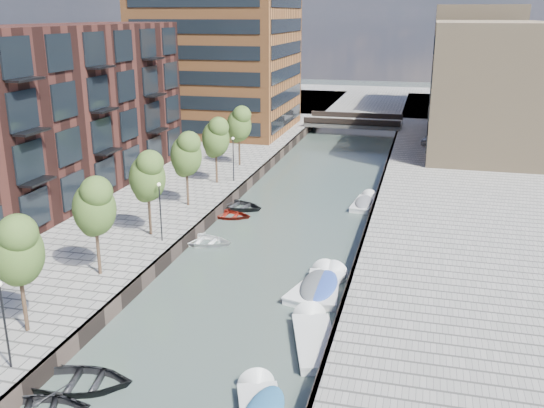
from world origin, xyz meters
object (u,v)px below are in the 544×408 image
at_px(motorboat_2, 314,337).
at_px(sloop_3, 202,244).
at_px(tree_2, 94,205).
at_px(sloop_2, 227,217).
at_px(sloop_0, 79,387).
at_px(motorboat_3, 323,286).
at_px(tree_5, 216,136).
at_px(tree_6, 239,123).
at_px(tree_1, 17,249).
at_px(motorboat_4, 365,203).
at_px(motorboat_1, 319,285).
at_px(tree_4, 186,153).
at_px(sloop_4, 236,208).
at_px(car, 433,138).
at_px(tree_3, 147,175).
at_px(bridge, 354,122).

bearing_deg(motorboat_2, sloop_3, 132.51).
bearing_deg(tree_2, sloop_2, 78.07).
height_order(sloop_0, motorboat_3, motorboat_3).
distance_m(tree_5, tree_6, 7.00).
bearing_deg(tree_6, tree_5, -90.00).
relative_size(tree_1, motorboat_4, 1.24).
xyz_separation_m(motorboat_1, motorboat_3, (0.24, 0.03, -0.00)).
bearing_deg(motorboat_1, tree_4, 139.79).
height_order(tree_4, sloop_4, tree_4).
xyz_separation_m(sloop_3, car, (15.89, 35.24, 1.71)).
xyz_separation_m(tree_3, sloop_3, (3.23, 1.53, -5.31)).
distance_m(tree_1, tree_4, 21.00).
xyz_separation_m(tree_6, motorboat_2, (13.50, -30.68, -5.20)).
xyz_separation_m(sloop_3, motorboat_2, (10.27, -11.21, 0.11)).
xyz_separation_m(tree_2, car, (19.12, 43.77, -3.60)).
distance_m(sloop_0, motorboat_4, 31.50).
xyz_separation_m(sloop_4, motorboat_1, (9.61, -13.81, 0.22)).
height_order(tree_4, motorboat_3, tree_4).
xyz_separation_m(tree_2, tree_6, (0.00, 28.00, 0.00)).
bearing_deg(tree_6, motorboat_1, -62.81).
bearing_deg(tree_1, motorboat_3, 38.46).
bearing_deg(motorboat_4, tree_1, -116.13).
xyz_separation_m(bridge, car, (10.62, -10.23, 0.32)).
bearing_deg(tree_4, sloop_3, -59.48).
relative_size(sloop_0, car, 1.18).
bearing_deg(tree_6, car, 39.51).
bearing_deg(tree_6, motorboat_3, -62.34).
xyz_separation_m(tree_6, motorboat_1, (12.71, -24.75, -5.09)).
bearing_deg(sloop_4, car, -17.99).
distance_m(sloop_0, sloop_3, 17.87).
height_order(sloop_0, sloop_3, sloop_0).
distance_m(tree_5, motorboat_4, 14.53).
relative_size(tree_1, motorboat_3, 1.08).
distance_m(tree_4, sloop_2, 6.18).
relative_size(sloop_4, motorboat_2, 0.82).
distance_m(tree_4, sloop_0, 24.27).
distance_m(sloop_3, motorboat_2, 15.20).
xyz_separation_m(tree_2, tree_3, (0.00, 7.00, 0.00)).
xyz_separation_m(tree_3, sloop_2, (3.10, 7.67, -5.31)).
distance_m(motorboat_1, motorboat_3, 0.24).
relative_size(motorboat_2, car, 1.43).
bearing_deg(tree_2, motorboat_2, -11.23).
distance_m(tree_5, sloop_2, 8.83).
xyz_separation_m(tree_5, motorboat_4, (13.60, -0.27, -5.12)).
bearing_deg(tree_1, motorboat_2, 17.74).
relative_size(tree_1, sloop_0, 1.22).
xyz_separation_m(tree_4, motorboat_4, (13.60, 6.73, -5.12)).
bearing_deg(motorboat_2, motorboat_3, 95.26).
xyz_separation_m(tree_5, sloop_2, (3.10, -6.33, -5.31)).
height_order(tree_3, motorboat_2, tree_3).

